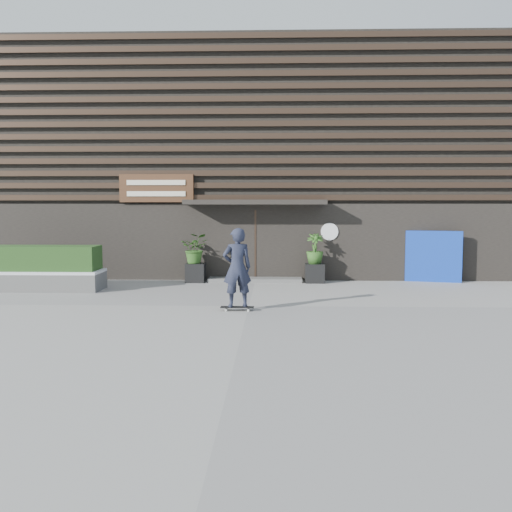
{
  "coord_description": "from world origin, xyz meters",
  "views": [
    {
      "loc": [
        0.62,
        -14.04,
        2.46
      ],
      "look_at": [
        0.13,
        1.46,
        1.1
      ],
      "focal_mm": 40.93,
      "sensor_mm": 36.0,
      "label": 1
    }
  ],
  "objects_px": {
    "blue_tarp": "(433,256)",
    "skateboarder": "(237,268)",
    "raised_bed": "(42,281)",
    "planter_pot_right": "(315,273)",
    "planter_pot_left": "(196,273)"
  },
  "relations": [
    {
      "from": "planter_pot_left",
      "to": "blue_tarp",
      "type": "height_order",
      "value": "blue_tarp"
    },
    {
      "from": "planter_pot_right",
      "to": "skateboarder",
      "type": "bearing_deg",
      "value": -113.04
    },
    {
      "from": "blue_tarp",
      "to": "skateboarder",
      "type": "distance_m",
      "value": 8.0
    },
    {
      "from": "planter_pot_right",
      "to": "raised_bed",
      "type": "xyz_separation_m",
      "value": [
        -8.04,
        -1.85,
        -0.05
      ]
    },
    {
      "from": "blue_tarp",
      "to": "raised_bed",
      "type": "bearing_deg",
      "value": -155.63
    },
    {
      "from": "blue_tarp",
      "to": "skateboarder",
      "type": "xyz_separation_m",
      "value": [
        -5.95,
        -5.34,
        0.19
      ]
    },
    {
      "from": "raised_bed",
      "to": "planter_pot_right",
      "type": "bearing_deg",
      "value": 12.99
    },
    {
      "from": "blue_tarp",
      "to": "planter_pot_left",
      "type": "bearing_deg",
      "value": -163.67
    },
    {
      "from": "planter_pot_left",
      "to": "planter_pot_right",
      "type": "height_order",
      "value": "same"
    },
    {
      "from": "raised_bed",
      "to": "skateboarder",
      "type": "xyz_separation_m",
      "value": [
        5.9,
        -3.19,
        0.76
      ]
    },
    {
      "from": "planter_pot_right",
      "to": "raised_bed",
      "type": "height_order",
      "value": "planter_pot_right"
    },
    {
      "from": "planter_pot_left",
      "to": "skateboarder",
      "type": "bearing_deg",
      "value": -71.79
    },
    {
      "from": "blue_tarp",
      "to": "skateboarder",
      "type": "bearing_deg",
      "value": -124.04
    },
    {
      "from": "raised_bed",
      "to": "skateboarder",
      "type": "bearing_deg",
      "value": -28.38
    },
    {
      "from": "blue_tarp",
      "to": "skateboarder",
      "type": "height_order",
      "value": "skateboarder"
    }
  ]
}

